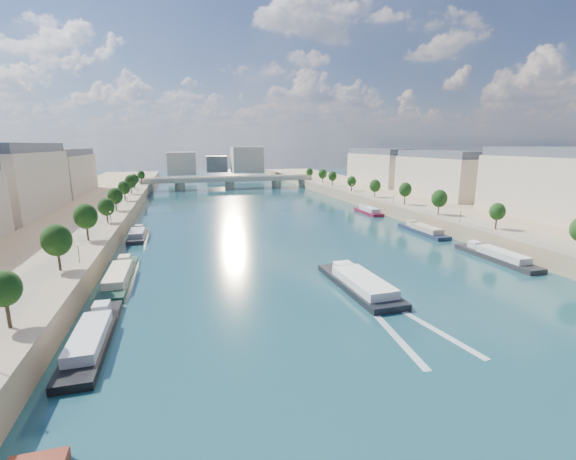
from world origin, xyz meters
TOP-DOWN VIEW (x-y plane):
  - ground at (0.00, 100.00)m, footprint 700.00×700.00m
  - quay_left at (-72.00, 100.00)m, footprint 44.00×520.00m
  - quay_right at (72.00, 100.00)m, footprint 44.00×520.00m
  - pave_left at (-57.00, 100.00)m, footprint 14.00×520.00m
  - pave_right at (57.00, 100.00)m, footprint 14.00×520.00m
  - trees_left at (-55.00, 102.00)m, footprint 4.80×268.80m
  - trees_right at (55.00, 110.00)m, footprint 4.80×268.80m
  - lamps_left at (-52.50, 90.00)m, footprint 0.36×200.36m
  - lamps_right at (52.50, 105.00)m, footprint 0.36×200.36m
  - buildings_right at (85.00, 112.00)m, footprint 16.00×226.00m
  - skyline at (3.19, 319.52)m, footprint 79.00×42.00m
  - bridge at (0.00, 243.32)m, footprint 112.00×12.00m
  - tour_barge at (2.67, 53.25)m, footprint 8.16×26.45m
  - wake at (2.67, 36.61)m, footprint 10.76×25.99m
  - moored_barges_left at (-45.50, 56.54)m, footprint 5.00×125.43m
  - moored_barges_right at (45.50, 59.16)m, footprint 5.00×161.37m

SIDE VIEW (x-z plane):
  - ground at x=0.00m, z-range 0.00..0.00m
  - wake at x=2.67m, z-range 0.00..0.04m
  - moored_barges_left at x=-45.50m, z-range -0.96..2.64m
  - moored_barges_right at x=45.50m, z-range -0.96..2.64m
  - tour_barge at x=2.67m, z-range -0.87..2.80m
  - quay_left at x=-72.00m, z-range 0.00..5.00m
  - quay_right at x=72.00m, z-range 0.00..5.00m
  - pave_left at x=-57.00m, z-range 5.00..5.10m
  - pave_right at x=57.00m, z-range 5.00..5.10m
  - bridge at x=0.00m, z-range 1.01..9.16m
  - lamps_left at x=-52.50m, z-range 5.64..9.92m
  - lamps_right at x=52.50m, z-range 5.64..9.92m
  - trees_left at x=-55.00m, z-range 6.35..14.61m
  - trees_right at x=55.00m, z-range 6.35..14.61m
  - skyline at x=3.19m, z-range 3.66..25.66m
  - buildings_right at x=85.00m, z-range 4.85..28.05m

